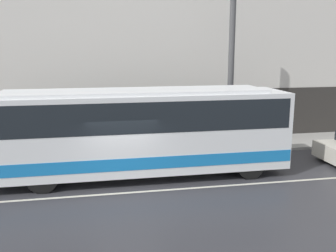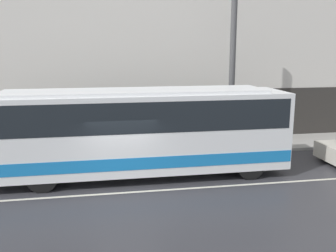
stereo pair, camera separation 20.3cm
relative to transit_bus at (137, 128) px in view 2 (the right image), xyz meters
name	(u,v)px [view 2 (the right image)]	position (x,y,z in m)	size (l,w,h in m)	color
ground_plane	(124,193)	(-0.65, -1.72, -1.93)	(60.00, 60.00, 0.00)	#333338
sidewalk	(117,150)	(-0.65, 3.73, -1.86)	(60.00, 2.91, 0.14)	gray
building_facade	(112,13)	(-0.65, 5.33, 4.74)	(60.00, 0.35, 13.78)	silver
lane_stripe	(124,193)	(-0.65, -1.72, -1.93)	(54.00, 0.14, 0.01)	beige
transit_bus	(137,128)	(0.00, 0.00, 0.00)	(11.73, 2.61, 3.43)	white
utility_pole_near	(232,70)	(4.88, 3.03, 2.01)	(0.29, 0.29, 7.61)	#4C4C4F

